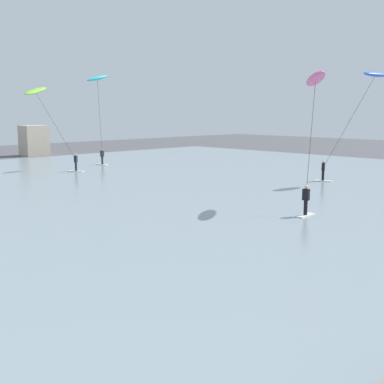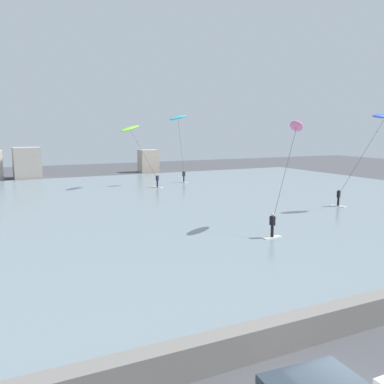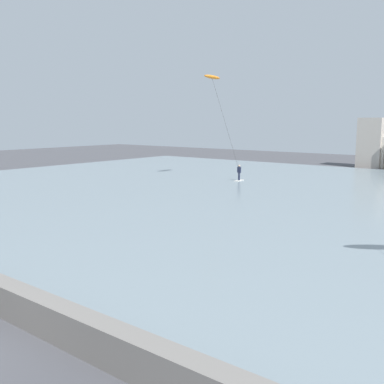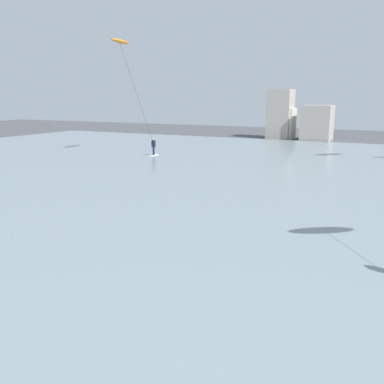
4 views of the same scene
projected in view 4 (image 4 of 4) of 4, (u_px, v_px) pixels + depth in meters
name	position (u px, v px, depth m)	size (l,w,h in m)	color
water_bay	(274.00, 177.00, 30.34)	(84.00, 52.00, 0.10)	gray
far_shore_buildings	(320.00, 121.00, 55.76)	(27.34, 4.18, 6.60)	#A89E93
kitesurfer_orange	(124.00, 54.00, 39.44)	(3.89, 2.93, 10.78)	silver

